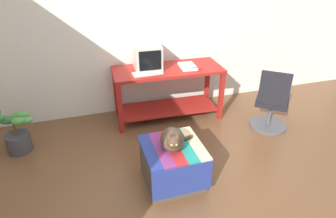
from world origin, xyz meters
name	(u,v)px	position (x,y,z in m)	size (l,w,h in m)	color
ground_plane	(185,193)	(0.00, 0.00, 0.00)	(14.00, 14.00, 0.00)	brown
back_wall	(138,25)	(0.00, 2.05, 1.30)	(8.00, 0.10, 2.60)	silver
desk	(168,84)	(0.30, 1.60, 0.53)	(1.57, 0.69, 0.78)	maroon
tv_monitor	(147,57)	(0.03, 1.67, 0.94)	(0.38, 0.40, 0.34)	#BCB7A8
keyboard	(148,73)	(-0.02, 1.47, 0.79)	(0.40, 0.15, 0.02)	beige
book	(188,66)	(0.58, 1.54, 0.80)	(0.21, 0.29, 0.04)	white
ottoman_with_blanket	(173,164)	(-0.07, 0.23, 0.23)	(0.62, 0.64, 0.46)	#4C4238
cat	(173,139)	(-0.08, 0.20, 0.56)	(0.42, 0.39, 0.26)	#473323
potted_plant	(16,134)	(-1.75, 1.33, 0.25)	(0.47, 0.32, 0.64)	#3D3D42
office_chair	(272,104)	(1.57, 0.86, 0.39)	(0.59, 0.59, 0.89)	#4C4C51
stapler	(197,69)	(0.67, 1.41, 0.80)	(0.04, 0.11, 0.04)	#A31E1E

